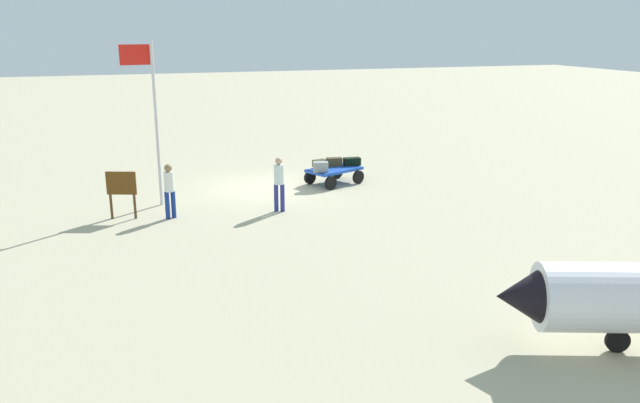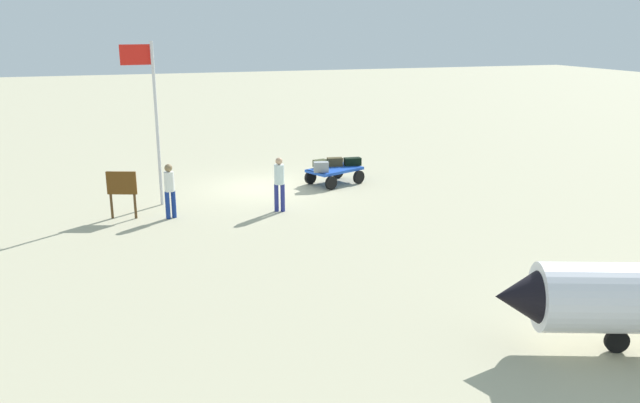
% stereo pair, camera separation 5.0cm
% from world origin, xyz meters
% --- Properties ---
extents(ground_plane, '(120.00, 120.00, 0.00)m').
position_xyz_m(ground_plane, '(0.00, 0.00, 0.00)').
color(ground_plane, '#B6AF8D').
extents(luggage_cart, '(2.28, 1.91, 0.59)m').
position_xyz_m(luggage_cart, '(-2.68, 0.29, 0.44)').
color(luggage_cart, blue).
rests_on(luggage_cart, ground).
extents(suitcase_maroon, '(0.59, 0.50, 0.26)m').
position_xyz_m(suitcase_maroon, '(-2.29, -0.11, 0.72)').
color(suitcase_maroon, '#383C20').
rests_on(suitcase_maroon, luggage_cart).
extents(suitcase_tan, '(0.61, 0.36, 0.32)m').
position_xyz_m(suitcase_tan, '(-2.84, -0.08, 0.75)').
color(suitcase_tan, '#42381E').
rests_on(suitcase_tan, luggage_cart).
extents(suitcase_olive, '(0.65, 0.36, 0.29)m').
position_xyz_m(suitcase_olive, '(-3.52, 0.01, 0.74)').
color(suitcase_olive, black).
rests_on(suitcase_olive, luggage_cart).
extents(suitcase_navy, '(0.58, 0.40, 0.37)m').
position_xyz_m(suitcase_navy, '(-2.02, 0.72, 0.78)').
color(suitcase_navy, gray).
rests_on(suitcase_navy, luggage_cart).
extents(worker_lead, '(0.41, 0.41, 1.75)m').
position_xyz_m(worker_lead, '(0.22, 3.22, 1.01)').
color(worker_lead, navy).
rests_on(worker_lead, ground).
extents(worker_trailing, '(0.38, 0.38, 1.70)m').
position_xyz_m(worker_trailing, '(3.59, 2.88, 0.97)').
color(worker_trailing, navy).
rests_on(worker_trailing, ground).
extents(flagpole, '(1.03, 0.15, 5.28)m').
position_xyz_m(flagpole, '(3.85, 1.20, 3.20)').
color(flagpole, silver).
rests_on(flagpole, ground).
extents(signboard, '(0.88, 0.36, 1.48)m').
position_xyz_m(signboard, '(4.98, 2.44, 0.97)').
color(signboard, '#4C3319').
rests_on(signboard, ground).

